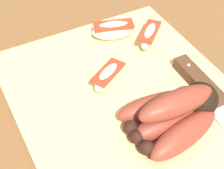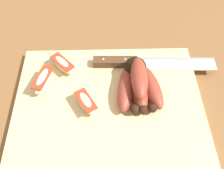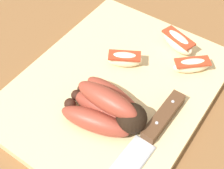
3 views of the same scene
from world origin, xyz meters
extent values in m
plane|color=brown|center=(0.00, 0.00, 0.00)|extent=(6.00, 6.00, 0.00)
cube|color=#DBBC84|center=(0.01, 0.01, 0.01)|extent=(0.39, 0.30, 0.02)
sphere|color=black|center=(0.07, 0.08, 0.05)|extent=(0.05, 0.05, 0.05)
ellipsoid|color=brown|center=(0.05, 0.03, 0.04)|extent=(0.05, 0.12, 0.03)
sphere|color=black|center=(0.06, -0.02, 0.04)|extent=(0.02, 0.02, 0.02)
ellipsoid|color=brown|center=(0.07, 0.03, 0.04)|extent=(0.04, 0.11, 0.03)
sphere|color=black|center=(0.08, -0.02, 0.04)|extent=(0.02, 0.02, 0.02)
ellipsoid|color=brown|center=(0.10, 0.04, 0.04)|extent=(0.06, 0.12, 0.03)
sphere|color=black|center=(0.10, -0.02, 0.04)|extent=(0.02, 0.02, 0.02)
ellipsoid|color=brown|center=(0.07, 0.04, 0.06)|extent=(0.04, 0.11, 0.04)
cube|color=#51331E|center=(0.03, 0.11, 0.03)|extent=(0.10, 0.02, 0.02)
cylinder|color=#B2B2B7|center=(0.00, 0.11, 0.04)|extent=(0.01, 0.01, 0.00)
cylinder|color=#B2B2B7|center=(0.05, 0.11, 0.04)|extent=(0.01, 0.01, 0.00)
ellipsoid|color=#F4E5C1|center=(-0.13, 0.06, 0.04)|extent=(0.04, 0.07, 0.03)
cube|color=#B2381E|center=(-0.13, 0.06, 0.05)|extent=(0.04, 0.07, 0.00)
ellipsoid|color=#F4E5C1|center=(-0.09, 0.10, 0.03)|extent=(0.06, 0.06, 0.03)
cube|color=#B2381E|center=(-0.09, 0.10, 0.04)|extent=(0.06, 0.06, 0.00)
ellipsoid|color=#F4E5C1|center=(-0.04, 0.00, 0.04)|extent=(0.05, 0.07, 0.03)
cube|color=#B2381E|center=(-0.04, 0.00, 0.04)|extent=(0.05, 0.06, 0.00)
camera|label=1|loc=(0.30, -0.17, 0.40)|focal=58.24mm
camera|label=2|loc=(0.01, -0.30, 0.48)|focal=43.40mm
camera|label=3|loc=(0.30, 0.21, 0.45)|focal=51.38mm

